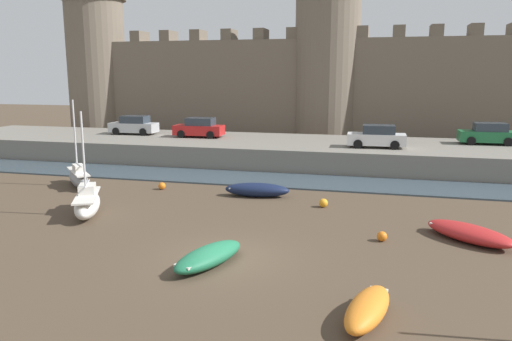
{
  "coord_description": "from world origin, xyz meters",
  "views": [
    {
      "loc": [
        5.61,
        -17.21,
        6.92
      ],
      "look_at": [
        0.02,
        4.75,
        2.5
      ],
      "focal_mm": 35.0,
      "sensor_mm": 36.0,
      "label": 1
    }
  ],
  "objects": [
    {
      "name": "car_quay_centre_east",
      "position": [
        -15.56,
        22.5,
        2.43
      ],
      "size": [
        4.15,
        1.98,
        1.62
      ],
      "color": "#B2B5B7",
      "rests_on": "quay_road"
    },
    {
      "name": "rowboat_foreground_left",
      "position": [
        9.34,
        4.38,
        0.36
      ],
      "size": [
        3.96,
        3.74,
        0.68
      ],
      "color": "red",
      "rests_on": "ground"
    },
    {
      "name": "sailboat_foreground_right",
      "position": [
        -12.52,
        9.37,
        0.6
      ],
      "size": [
        3.48,
        3.55,
        5.36
      ],
      "color": "gray",
      "rests_on": "ground"
    },
    {
      "name": "car_quay_east",
      "position": [
        13.35,
        23.32,
        2.43
      ],
      "size": [
        4.15,
        1.98,
        1.62
      ],
      "color": "#1E6638",
      "rests_on": "quay_road"
    },
    {
      "name": "quay_road",
      "position": [
        0.0,
        21.37,
        0.83
      ],
      "size": [
        62.94,
        10.0,
        1.66
      ],
      "primitive_type": "cube",
      "color": "slate",
      "rests_on": "ground"
    },
    {
      "name": "mooring_buoy_off_centre",
      "position": [
        2.79,
        8.24,
        0.23
      ],
      "size": [
        0.46,
        0.46,
        0.46
      ],
      "primitive_type": "sphere",
      "color": "orange",
      "rests_on": "ground"
    },
    {
      "name": "rowboat_midflat_centre",
      "position": [
        5.45,
        -3.73,
        0.39
      ],
      "size": [
        1.68,
        3.19,
        0.74
      ],
      "color": "orange",
      "rests_on": "ground"
    },
    {
      "name": "rowboat_midflat_right",
      "position": [
        -0.33,
        -0.89,
        0.37
      ],
      "size": [
        2.33,
        3.75,
        0.7
      ],
      "color": "#1E6B47",
      "rests_on": "ground"
    },
    {
      "name": "castle",
      "position": [
        -0.0,
        33.21,
        6.77
      ],
      "size": [
        57.96,
        7.02,
        18.71
      ],
      "color": "#706354",
      "rests_on": "ground"
    },
    {
      "name": "mooring_buoy_near_shore",
      "position": [
        5.81,
        3.44,
        0.21
      ],
      "size": [
        0.42,
        0.42,
        0.42
      ],
      "primitive_type": "sphere",
      "color": "orange",
      "rests_on": "ground"
    },
    {
      "name": "rowboat_near_channel_right",
      "position": [
        -1.16,
        9.63,
        0.41
      ],
      "size": [
        3.79,
        1.5,
        0.79
      ],
      "color": "#141E3D",
      "rests_on": "ground"
    },
    {
      "name": "car_quay_west",
      "position": [
        -9.27,
        21.97,
        2.43
      ],
      "size": [
        4.15,
        1.98,
        1.62
      ],
      "color": "red",
      "rests_on": "quay_road"
    },
    {
      "name": "ground_plane",
      "position": [
        0.0,
        0.0,
        0.0
      ],
      "size": [
        160.0,
        160.0,
        0.0
      ],
      "primitive_type": "plane",
      "color": "#4C3D2D"
    },
    {
      "name": "mooring_buoy_mid_mud",
      "position": [
        -7.19,
        9.94,
        0.22
      ],
      "size": [
        0.44,
        0.44,
        0.44
      ],
      "primitive_type": "sphere",
      "color": "orange",
      "rests_on": "ground"
    },
    {
      "name": "car_quay_centre_west",
      "position": [
        5.26,
        19.54,
        2.43
      ],
      "size": [
        4.15,
        1.98,
        1.62
      ],
      "color": "silver",
      "rests_on": "quay_road"
    },
    {
      "name": "water_channel",
      "position": [
        0.0,
        14.12,
        0.05
      ],
      "size": [
        80.0,
        4.5,
        0.1
      ],
      "primitive_type": "cube",
      "color": "#3D4C56",
      "rests_on": "ground"
    },
    {
      "name": "sailboat_midflat_left",
      "position": [
        -8.41,
        3.93,
        0.62
      ],
      "size": [
        2.87,
        4.21,
        5.16
      ],
      "color": "silver",
      "rests_on": "ground"
    }
  ]
}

